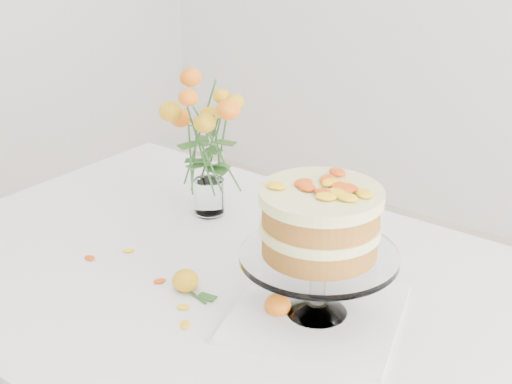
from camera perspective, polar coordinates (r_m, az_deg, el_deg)
table at (r=1.45m, az=-1.29°, el=-9.83°), size 1.43×0.93×0.76m
napkin at (r=1.30m, az=4.86°, el=-9.69°), size 0.36×0.36×0.01m
cake_stand at (r=1.22m, az=5.14°, el=-2.92°), size 0.28×0.28×0.25m
rose_vase at (r=1.59m, az=-3.92°, el=4.87°), size 0.29×0.29×0.35m
loose_rose_near at (r=1.37m, az=-5.65°, el=-7.07°), size 0.09×0.05×0.04m
loose_rose_far at (r=1.29m, az=1.75°, el=-9.05°), size 0.09×0.05×0.04m
stray_petal_a at (r=1.41m, az=-7.73°, el=-7.08°), size 0.03×0.02×0.00m
stray_petal_b at (r=1.33m, az=-5.81°, el=-9.16°), size 0.03×0.02×0.00m
stray_petal_c at (r=1.28m, az=-5.70°, el=-10.53°), size 0.03×0.02×0.00m
stray_petal_d at (r=1.53m, az=-10.19°, el=-4.64°), size 0.03×0.02×0.00m
stray_petal_e at (r=1.52m, az=-13.15°, el=-5.16°), size 0.03×0.02×0.00m
stray_petal_f at (r=1.21m, az=7.73°, el=-12.87°), size 0.03×0.02×0.00m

